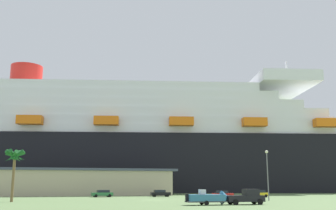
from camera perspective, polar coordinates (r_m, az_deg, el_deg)
The scene contains 11 objects.
ground_plane at distance 105.88m, azimuth -4.30°, elevation -12.80°, with size 600.00×600.00×0.00m, color #567042.
cruise_ship at distance 147.01m, azimuth -8.33°, elevation -5.94°, with size 251.41×57.95×53.27m.
terminal_building at distance 110.73m, azimuth -18.47°, elevation -10.42°, with size 72.86×24.15×6.82m.
pickup_truck at distance 60.16m, azimuth 11.10°, elevation -12.81°, with size 5.71×2.55×2.20m.
small_boat_on_trailer at distance 58.17m, azimuth 6.13°, elevation -13.09°, with size 7.25×2.47×2.15m.
palm_tree at distance 72.47m, azimuth -21.09°, elevation -7.16°, with size 3.44×3.42×8.69m.
street_lamp at distance 75.42m, azimuth 14.03°, elevation -8.74°, with size 0.56×0.56×9.00m.
parked_car_yellow_taxi at distance 93.71m, azimuth 12.78°, elevation -12.25°, with size 4.68×2.71×1.58m.
parked_car_green_wagon at distance 94.03m, azimuth -9.37°, elevation -12.37°, with size 5.02×2.78×1.58m.
parked_car_black_coupe at distance 95.50m, azimuth -1.10°, elevation -12.49°, with size 4.62×2.18×1.58m.
parked_car_red_hatchback at distance 85.56m, azimuth 7.80°, elevation -12.54°, with size 4.59×2.62×1.58m.
Camera 1 is at (-10.57, -75.32, 2.87)m, focal length 42.60 mm.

